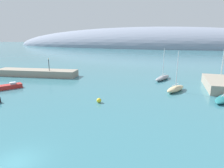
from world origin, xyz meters
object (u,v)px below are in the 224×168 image
sailboat_grey_near_shore (163,78)px  sailboat_sand_mid_mooring (176,89)px  sailboat_yellow_end_of_line (220,80)px  motorboat_red_foreground (9,86)px  sailboat_teal_outer_mooring (224,98)px  mooring_buoy_yellow (99,100)px  harbor_lamp_post (49,63)px

sailboat_grey_near_shore → sailboat_sand_mid_mooring: bearing=36.2°
sailboat_yellow_end_of_line → motorboat_red_foreground: (-43.78, -19.21, -0.09)m
sailboat_sand_mid_mooring → sailboat_teal_outer_mooring: bearing=-87.9°
sailboat_teal_outer_mooring → sailboat_yellow_end_of_line: 14.80m
sailboat_teal_outer_mooring → mooring_buoy_yellow: sailboat_teal_outer_mooring is taller
motorboat_red_foreground → mooring_buoy_yellow: bearing=-62.6°
sailboat_teal_outer_mooring → motorboat_red_foreground: bearing=122.7°
sailboat_teal_outer_mooring → motorboat_red_foreground: sailboat_teal_outer_mooring is taller
sailboat_yellow_end_of_line → sailboat_teal_outer_mooring: bearing=161.3°
sailboat_grey_near_shore → harbor_lamp_post: 30.03m
sailboat_yellow_end_of_line → sailboat_sand_mid_mooring: bearing=127.5°
sailboat_yellow_end_of_line → harbor_lamp_post: bearing=89.4°
sailboat_grey_near_shore → sailboat_yellow_end_of_line: size_ratio=1.00×
mooring_buoy_yellow → sailboat_grey_near_shore: bearing=66.7°
sailboat_yellow_end_of_line → mooring_buoy_yellow: sailboat_yellow_end_of_line is taller
sailboat_sand_mid_mooring → motorboat_red_foreground: size_ratio=1.60×
sailboat_yellow_end_of_line → mooring_buoy_yellow: (-22.42, -21.90, -0.17)m
sailboat_grey_near_shore → mooring_buoy_yellow: bearing=-3.8°
harbor_lamp_post → sailboat_sand_mid_mooring: bearing=-7.4°
mooring_buoy_yellow → harbor_lamp_post: 25.38m
sailboat_sand_mid_mooring → sailboat_yellow_end_of_line: bearing=-16.0°
sailboat_grey_near_shore → sailboat_teal_outer_mooring: bearing=57.7°
sailboat_sand_mid_mooring → mooring_buoy_yellow: sailboat_sand_mid_mooring is taller
sailboat_grey_near_shore → motorboat_red_foreground: (-30.50, -18.53, -0.05)m
sailboat_yellow_end_of_line → mooring_buoy_yellow: bearing=124.7°
sailboat_grey_near_shore → harbor_lamp_post: bearing=-58.7°
motorboat_red_foreground → mooring_buoy_yellow: motorboat_red_foreground is taller
sailboat_grey_near_shore → mooring_buoy_yellow: sailboat_grey_near_shore is taller
motorboat_red_foreground → harbor_lamp_post: 12.97m
sailboat_sand_mid_mooring → mooring_buoy_yellow: size_ratio=10.14×
sailboat_teal_outer_mooring → sailboat_yellow_end_of_line: (2.33, 14.61, 0.11)m
motorboat_red_foreground → mooring_buoy_yellow: size_ratio=6.34×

